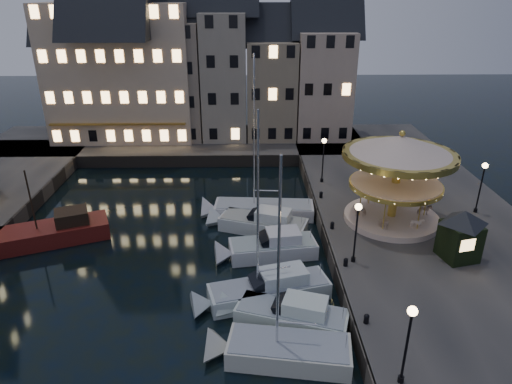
{
  "coord_description": "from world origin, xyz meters",
  "views": [
    {
      "loc": [
        0.36,
        -24.22,
        17.51
      ],
      "look_at": [
        1.0,
        8.0,
        3.2
      ],
      "focal_mm": 32.0,
      "sensor_mm": 36.0,
      "label": 1
    }
  ],
  "objects_px": {
    "motorboat_b": "(284,315)",
    "ticket_kiosk": "(462,226)",
    "streetlamp_d": "(482,181)",
    "red_fishing_boat": "(56,232)",
    "bollard_d": "(321,194)",
    "motorboat_c": "(263,291)",
    "motorboat_d": "(267,248)",
    "streetlamp_b": "(357,224)",
    "streetlamp_c": "(323,154)",
    "motorboat_f": "(257,210)",
    "motorboat_a": "(277,351)",
    "bollard_a": "(366,318)",
    "motorboat_e": "(258,223)",
    "bollard_c": "(332,225)",
    "carousel": "(399,163)",
    "streetlamp_a": "(409,334)",
    "bollard_b": "(346,262)"
  },
  "relations": [
    {
      "from": "motorboat_d",
      "to": "bollard_b",
      "type": "bearing_deg",
      "value": -34.5
    },
    {
      "from": "streetlamp_b",
      "to": "streetlamp_c",
      "type": "bearing_deg",
      "value": 90.0
    },
    {
      "from": "streetlamp_d",
      "to": "streetlamp_b",
      "type": "bearing_deg",
      "value": -148.22
    },
    {
      "from": "streetlamp_b",
      "to": "motorboat_c",
      "type": "bearing_deg",
      "value": -159.51
    },
    {
      "from": "streetlamp_b",
      "to": "bollard_b",
      "type": "xyz_separation_m",
      "value": [
        -0.6,
        -0.5,
        -2.41
      ]
    },
    {
      "from": "bollard_a",
      "to": "red_fishing_boat",
      "type": "height_order",
      "value": "red_fishing_boat"
    },
    {
      "from": "bollard_d",
      "to": "motorboat_c",
      "type": "xyz_separation_m",
      "value": [
        -5.36,
        -12.23,
        -0.92
      ]
    },
    {
      "from": "bollard_d",
      "to": "motorboat_d",
      "type": "distance_m",
      "value": 8.71
    },
    {
      "from": "streetlamp_c",
      "to": "motorboat_f",
      "type": "height_order",
      "value": "motorboat_f"
    },
    {
      "from": "motorboat_a",
      "to": "motorboat_c",
      "type": "distance_m",
      "value": 4.97
    },
    {
      "from": "motorboat_f",
      "to": "motorboat_e",
      "type": "bearing_deg",
      "value": -89.25
    },
    {
      "from": "streetlamp_d",
      "to": "red_fishing_boat",
      "type": "xyz_separation_m",
      "value": [
        -32.74,
        -1.6,
        -3.31
      ]
    },
    {
      "from": "motorboat_b",
      "to": "ticket_kiosk",
      "type": "distance_m",
      "value": 13.04
    },
    {
      "from": "bollard_a",
      "to": "bollard_c",
      "type": "distance_m",
      "value": 10.5
    },
    {
      "from": "motorboat_d",
      "to": "motorboat_f",
      "type": "height_order",
      "value": "motorboat_f"
    },
    {
      "from": "bollard_d",
      "to": "ticket_kiosk",
      "type": "relative_size",
      "value": 0.15
    },
    {
      "from": "streetlamp_c",
      "to": "red_fishing_boat",
      "type": "height_order",
      "value": "red_fishing_boat"
    },
    {
      "from": "motorboat_d",
      "to": "motorboat_c",
      "type": "bearing_deg",
      "value": -95.25
    },
    {
      "from": "motorboat_a",
      "to": "streetlamp_b",
      "type": "bearing_deg",
      "value": 53.1
    },
    {
      "from": "bollard_c",
      "to": "ticket_kiosk",
      "type": "relative_size",
      "value": 0.15
    },
    {
      "from": "streetlamp_b",
      "to": "streetlamp_d",
      "type": "distance_m",
      "value": 13.29
    },
    {
      "from": "streetlamp_b",
      "to": "motorboat_d",
      "type": "relative_size",
      "value": 0.57
    },
    {
      "from": "bollard_b",
      "to": "ticket_kiosk",
      "type": "height_order",
      "value": "ticket_kiosk"
    },
    {
      "from": "streetlamp_a",
      "to": "motorboat_b",
      "type": "height_order",
      "value": "streetlamp_a"
    },
    {
      "from": "streetlamp_c",
      "to": "ticket_kiosk",
      "type": "height_order",
      "value": "streetlamp_c"
    },
    {
      "from": "streetlamp_d",
      "to": "ticket_kiosk",
      "type": "xyz_separation_m",
      "value": [
        -4.38,
        -6.68,
        -0.39
      ]
    },
    {
      "from": "streetlamp_b",
      "to": "red_fishing_boat",
      "type": "distance_m",
      "value": 22.36
    },
    {
      "from": "bollard_a",
      "to": "motorboat_e",
      "type": "bearing_deg",
      "value": 113.19
    },
    {
      "from": "streetlamp_a",
      "to": "motorboat_f",
      "type": "distance_m",
      "value": 20.52
    },
    {
      "from": "bollard_d",
      "to": "streetlamp_c",
      "type": "bearing_deg",
      "value": 80.27
    },
    {
      "from": "streetlamp_b",
      "to": "bollard_a",
      "type": "relative_size",
      "value": 7.32
    },
    {
      "from": "motorboat_c",
      "to": "motorboat_d",
      "type": "height_order",
      "value": "motorboat_c"
    },
    {
      "from": "streetlamp_c",
      "to": "motorboat_d",
      "type": "distance_m",
      "value": 12.44
    },
    {
      "from": "streetlamp_c",
      "to": "streetlamp_d",
      "type": "distance_m",
      "value": 13.04
    },
    {
      "from": "bollard_b",
      "to": "motorboat_a",
      "type": "distance_m",
      "value": 8.26
    },
    {
      "from": "carousel",
      "to": "streetlamp_b",
      "type": "bearing_deg",
      "value": -126.04
    },
    {
      "from": "bollard_d",
      "to": "red_fishing_boat",
      "type": "bearing_deg",
      "value": -167.56
    },
    {
      "from": "streetlamp_c",
      "to": "bollard_d",
      "type": "distance_m",
      "value": 4.29
    },
    {
      "from": "motorboat_d",
      "to": "ticket_kiosk",
      "type": "height_order",
      "value": "ticket_kiosk"
    },
    {
      "from": "motorboat_e",
      "to": "motorboat_f",
      "type": "relative_size",
      "value": 0.63
    },
    {
      "from": "streetlamp_d",
      "to": "motorboat_c",
      "type": "height_order",
      "value": "motorboat_c"
    },
    {
      "from": "streetlamp_d",
      "to": "bollard_a",
      "type": "relative_size",
      "value": 7.32
    },
    {
      "from": "bollard_c",
      "to": "bollard_d",
      "type": "bearing_deg",
      "value": 90.0
    },
    {
      "from": "carousel",
      "to": "ticket_kiosk",
      "type": "height_order",
      "value": "carousel"
    },
    {
      "from": "bollard_d",
      "to": "motorboat_e",
      "type": "height_order",
      "value": "motorboat_e"
    },
    {
      "from": "carousel",
      "to": "motorboat_c",
      "type": "bearing_deg",
      "value": -141.88
    },
    {
      "from": "streetlamp_d",
      "to": "bollard_d",
      "type": "height_order",
      "value": "streetlamp_d"
    },
    {
      "from": "motorboat_f",
      "to": "ticket_kiosk",
      "type": "relative_size",
      "value": 3.16
    },
    {
      "from": "bollard_a",
      "to": "ticket_kiosk",
      "type": "height_order",
      "value": "ticket_kiosk"
    },
    {
      "from": "bollard_b",
      "to": "carousel",
      "type": "bearing_deg",
      "value": 52.56
    }
  ]
}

